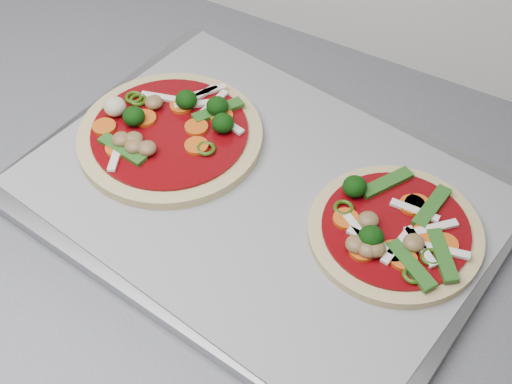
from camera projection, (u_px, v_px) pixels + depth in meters
The scene contains 4 objects.
baking_tray at pixel (261, 196), 0.72m from camera, with size 0.46×0.34×0.02m, color #96969C.
parchment at pixel (261, 190), 0.71m from camera, with size 0.44×0.32×0.00m, color #97979D.
pizza_left at pixel (169, 132), 0.75m from camera, with size 0.25×0.25×0.03m.
pizza_right at pixel (394, 231), 0.67m from camera, with size 0.18×0.18×0.03m.
Camera 1 is at (0.84, 0.91, 1.45)m, focal length 50.00 mm.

